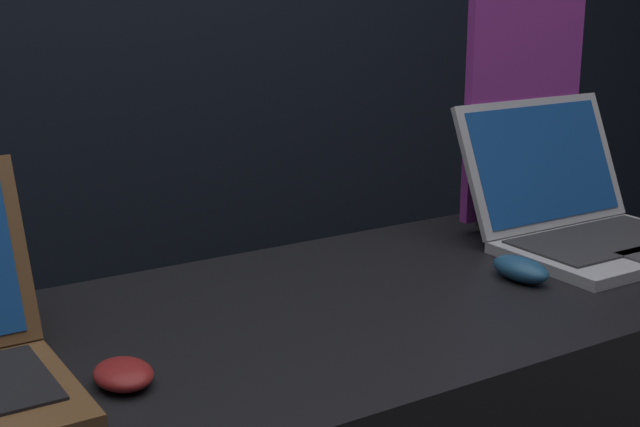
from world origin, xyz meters
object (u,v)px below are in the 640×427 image
Objects in this scene: laptop_back at (583,213)px; mouse_front at (123,374)px; promo_stand_back at (523,107)px; mouse_back at (521,269)px.

mouse_front is at bearing -173.17° from laptop_back.
laptop_back is 0.25m from promo_stand_back.
promo_stand_back is at bearing 90.00° from laptop_back.
mouse_back is at bearing -160.20° from laptop_back.
promo_stand_back is (-0.00, 0.17, 0.18)m from laptop_back.
mouse_back is (0.69, 0.02, 0.00)m from mouse_front.
mouse_back is 0.23× the size of promo_stand_back.
mouse_front is at bearing -163.31° from promo_stand_back.
mouse_front is at bearing -177.95° from mouse_back.
mouse_back is 0.42m from promo_stand_back.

